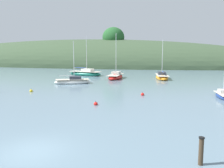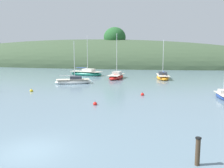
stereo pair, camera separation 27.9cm
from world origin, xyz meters
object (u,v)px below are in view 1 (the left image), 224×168
at_px(sailboat_yellow_far, 224,95).
at_px(jetty_piling, 201,151).
at_px(sailboat_blue_center, 162,77).
at_px(sailboat_orange_cutter, 116,77).
at_px(sailboat_white_near, 85,73).
at_px(mooring_buoy_outer, 142,94).
at_px(mooring_buoy_channel, 31,91).
at_px(mooring_buoy_inner, 96,104).
at_px(sailboat_cream_ketch, 73,81).

relative_size(sailboat_yellow_far, jetty_piling, 4.09).
distance_m(sailboat_blue_center, jetty_piling, 37.61).
bearing_deg(sailboat_blue_center, sailboat_yellow_far, -66.86).
relative_size(sailboat_orange_cutter, sailboat_white_near, 0.99).
bearing_deg(mooring_buoy_outer, jetty_piling, -75.19).
bearing_deg(mooring_buoy_channel, sailboat_yellow_far, 3.12).
distance_m(sailboat_yellow_far, mooring_buoy_inner, 15.86).
distance_m(sailboat_yellow_far, jetty_piling, 19.66).
relative_size(sailboat_cream_ketch, mooring_buoy_channel, 14.07).
bearing_deg(sailboat_blue_center, sailboat_white_near, 170.23).
distance_m(sailboat_cream_ketch, mooring_buoy_outer, 15.59).
height_order(sailboat_white_near, mooring_buoy_inner, sailboat_white_near).
bearing_deg(mooring_buoy_outer, mooring_buoy_channel, -177.03).
bearing_deg(jetty_piling, mooring_buoy_outer, 104.81).
relative_size(sailboat_blue_center, jetty_piling, 5.59).
bearing_deg(mooring_buoy_outer, sailboat_white_near, 125.10).
xyz_separation_m(sailboat_orange_cutter, sailboat_white_near, (-8.14, 4.60, 0.05)).
height_order(sailboat_orange_cutter, mooring_buoy_inner, sailboat_orange_cutter).
height_order(sailboat_cream_ketch, sailboat_orange_cutter, sailboat_orange_cutter).
relative_size(sailboat_cream_ketch, jetty_piling, 5.20).
xyz_separation_m(sailboat_white_near, jetty_piling, (20.38, -40.50, 0.28)).
distance_m(mooring_buoy_outer, jetty_piling, 19.09).
distance_m(mooring_buoy_channel, mooring_buoy_inner, 12.70).
bearing_deg(sailboat_blue_center, mooring_buoy_inner, -103.54).
bearing_deg(sailboat_blue_center, mooring_buoy_channel, -131.32).
height_order(sailboat_blue_center, mooring_buoy_outer, sailboat_blue_center).
xyz_separation_m(sailboat_blue_center, mooring_buoy_inner, (-6.20, -25.75, -0.30)).
bearing_deg(sailboat_blue_center, mooring_buoy_outer, -95.83).
relative_size(mooring_buoy_inner, jetty_piling, 0.37).
relative_size(sailboat_cream_ketch, mooring_buoy_inner, 14.07).
relative_size(sailboat_cream_ketch, sailboat_blue_center, 0.93).
bearing_deg(mooring_buoy_channel, jetty_piling, -40.86).
bearing_deg(sailboat_yellow_far, mooring_buoy_outer, -176.65).
height_order(mooring_buoy_channel, jetty_piling, jetty_piling).
height_order(sailboat_orange_cutter, mooring_buoy_channel, sailboat_orange_cutter).
distance_m(sailboat_orange_cutter, mooring_buoy_inner, 24.35).
bearing_deg(sailboat_yellow_far, sailboat_blue_center, 113.14).
xyz_separation_m(sailboat_yellow_far, sailboat_white_near, (-25.34, 21.48, 0.16)).
height_order(sailboat_blue_center, sailboat_yellow_far, sailboat_blue_center).
distance_m(sailboat_cream_ketch, mooring_buoy_channel, 9.60).
xyz_separation_m(sailboat_orange_cutter, mooring_buoy_outer, (7.36, -17.46, -0.30)).
bearing_deg(sailboat_orange_cutter, mooring_buoy_outer, -67.14).
bearing_deg(sailboat_orange_cutter, sailboat_blue_center, 9.73).
relative_size(sailboat_cream_ketch, sailboat_white_near, 0.80).
bearing_deg(jetty_piling, mooring_buoy_channel, 139.14).
height_order(mooring_buoy_channel, mooring_buoy_outer, same).
relative_size(sailboat_orange_cutter, jetty_piling, 6.46).
xyz_separation_m(sailboat_cream_ketch, jetty_piling, (17.96, -26.92, 0.37)).
distance_m(mooring_buoy_inner, mooring_buoy_outer, 7.93).
height_order(sailboat_yellow_far, mooring_buoy_inner, sailboat_yellow_far).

